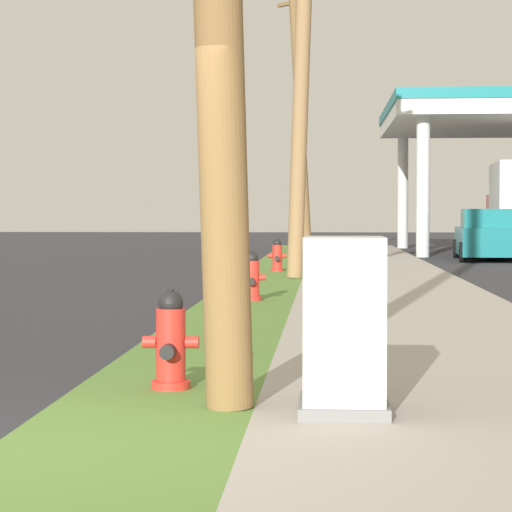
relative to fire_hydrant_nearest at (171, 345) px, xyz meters
name	(u,v)px	position (x,y,z in m)	size (l,w,h in m)	color
grass_verge	(112,461)	(-0.02, -2.16, -0.39)	(1.40, 80.00, 0.12)	#5B8438
fire_hydrant_nearest	(171,345)	(0.00, 0.00, 0.00)	(0.42, 0.38, 0.74)	red
fire_hydrant_second	(252,279)	(0.04, 8.44, 0.00)	(0.42, 0.38, 0.74)	red
fire_hydrant_third	(277,257)	(0.04, 16.99, 0.00)	(0.42, 0.37, 0.74)	red
utility_pole_midground	(303,43)	(0.67, 14.48, 4.45)	(1.20, 0.92, 9.39)	#937047
utility_pole_background	(300,116)	(0.25, 29.76, 4.33)	(1.30, 1.21, 9.14)	brown
utility_cabinet	(344,331)	(1.27, -0.91, 0.21)	(0.59, 0.75, 1.15)	slate
car_teal_by_far_pump	(488,237)	(6.14, 26.26, 0.28)	(2.18, 4.60, 1.57)	#197075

